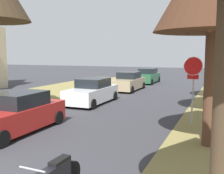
% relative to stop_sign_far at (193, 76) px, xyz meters
% --- Properties ---
extents(stop_sign_far, '(0.81, 0.56, 2.94)m').
position_rel_stop_sign_far_xyz_m(stop_sign_far, '(0.00, 0.00, 0.00)').
color(stop_sign_far, '#9EA0A5').
rests_on(stop_sign_far, grass_verge_right).
extents(parked_sedan_red, '(1.97, 4.41, 1.57)m').
position_rel_stop_sign_far_xyz_m(parked_sedan_red, '(-6.33, -3.76, -1.45)').
color(parked_sedan_red, red).
rests_on(parked_sedan_red, ground).
extents(parked_sedan_white, '(1.97, 4.41, 1.57)m').
position_rel_stop_sign_far_xyz_m(parked_sedan_white, '(-6.40, 3.05, -1.45)').
color(parked_sedan_white, white).
rests_on(parked_sedan_white, ground).
extents(parked_sedan_tan, '(1.97, 4.41, 1.57)m').
position_rel_stop_sign_far_xyz_m(parked_sedan_tan, '(-6.36, 9.81, -1.45)').
color(parked_sedan_tan, tan).
rests_on(parked_sedan_tan, ground).
extents(parked_sedan_green, '(1.97, 4.41, 1.57)m').
position_rel_stop_sign_far_xyz_m(parked_sedan_green, '(-6.41, 16.18, -1.45)').
color(parked_sedan_green, '#28663D').
rests_on(parked_sedan_green, ground).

